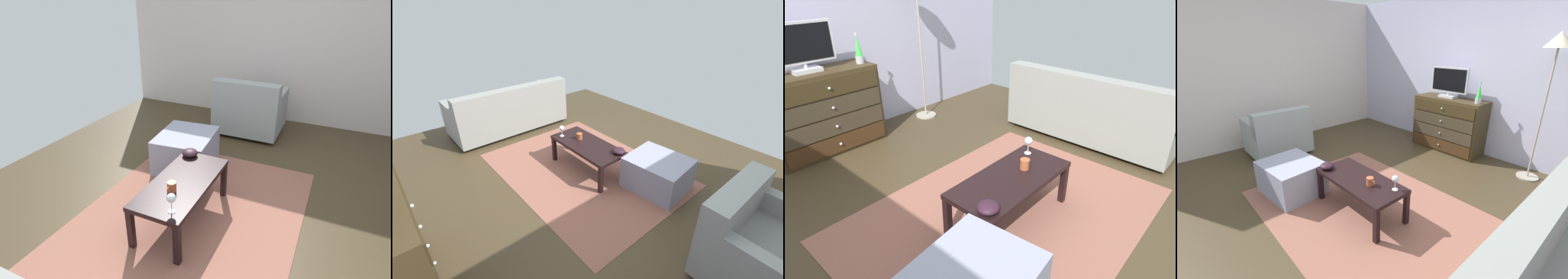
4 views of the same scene
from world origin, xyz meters
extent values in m
cube|color=#433521|center=(0.00, 0.00, -0.03)|extent=(5.90, 5.15, 0.05)
cube|color=#8E5748|center=(0.20, -0.20, 0.00)|extent=(2.60, 1.90, 0.01)
cube|color=#402814|center=(-0.21, 1.79, 0.14)|extent=(1.12, 0.02, 0.19)
sphere|color=silver|center=(-0.21, 1.78, 0.14)|extent=(0.03, 0.03, 0.03)
cube|color=#3E3123|center=(-0.21, 1.79, 0.35)|extent=(1.12, 0.02, 0.19)
sphere|color=silver|center=(-0.21, 1.78, 0.35)|extent=(0.03, 0.03, 0.03)
cube|color=#3A3122|center=(-0.21, 1.79, 0.56)|extent=(1.12, 0.02, 0.19)
sphere|color=silver|center=(-0.21, 1.78, 0.56)|extent=(0.03, 0.03, 0.03)
cube|color=#362915|center=(-0.21, 1.79, 0.77)|extent=(1.12, 0.02, 0.19)
sphere|color=silver|center=(-0.21, 1.78, 0.77)|extent=(0.03, 0.03, 0.03)
cube|color=black|center=(-0.31, -0.04, 0.18)|extent=(0.05, 0.05, 0.36)
cube|color=black|center=(0.66, -0.04, 0.18)|extent=(0.05, 0.05, 0.36)
cube|color=black|center=(-0.31, -0.46, 0.18)|extent=(0.05, 0.05, 0.36)
cube|color=black|center=(0.66, -0.46, 0.18)|extent=(0.05, 0.05, 0.36)
cube|color=black|center=(0.17, -0.25, 0.38)|extent=(1.04, 0.47, 0.04)
cylinder|color=silver|center=(0.58, -0.13, 0.40)|extent=(0.06, 0.06, 0.00)
cylinder|color=silver|center=(0.58, -0.13, 0.45)|extent=(0.01, 0.01, 0.09)
sphere|color=silver|center=(0.58, -0.13, 0.52)|extent=(0.07, 0.07, 0.07)
cylinder|color=#B65933|center=(0.35, -0.26, 0.44)|extent=(0.08, 0.08, 0.08)
torus|color=#B65933|center=(0.40, -0.26, 0.45)|extent=(0.05, 0.01, 0.05)
ellipsoid|color=#2F1724|center=(-0.26, -0.39, 0.44)|extent=(0.16, 0.16, 0.07)
cylinder|color=#332319|center=(2.45, -0.93, 0.03)|extent=(0.05, 0.05, 0.05)
cylinder|color=#332319|center=(2.45, 0.84, 0.03)|extent=(0.05, 0.05, 0.05)
cylinder|color=#332319|center=(1.76, -0.93, 0.03)|extent=(0.05, 0.05, 0.05)
cylinder|color=#332319|center=(1.76, 0.84, 0.03)|extent=(0.05, 0.05, 0.05)
cube|color=gray|center=(2.10, -0.05, 0.24)|extent=(0.85, 1.93, 0.38)
cube|color=gray|center=(1.78, -0.05, 0.63)|extent=(0.20, 1.93, 0.39)
cube|color=gray|center=(2.10, -0.95, 0.53)|extent=(0.81, 0.12, 0.20)
cube|color=gray|center=(2.10, 0.86, 0.53)|extent=(0.81, 0.12, 0.20)
cylinder|color=#AA3F39|center=(2.38, 0.10, 0.51)|extent=(0.16, 0.40, 0.16)
cylinder|color=#332319|center=(-1.68, 0.09, 0.03)|extent=(0.05, 0.05, 0.05)
cylinder|color=#332319|center=(-1.68, -0.64, 0.03)|extent=(0.05, 0.05, 0.05)
cube|color=#959D9C|center=(-2.00, -0.27, 0.23)|extent=(0.80, 0.90, 0.37)
cube|color=#959D9C|center=(-1.70, -0.27, 0.61)|extent=(0.20, 0.90, 0.38)
cube|color=#959D9C|center=(-2.00, 0.11, 0.52)|extent=(0.76, 0.12, 0.20)
cube|color=#8F91A7|center=(-0.69, -0.65, 0.20)|extent=(0.75, 0.66, 0.41)
camera|label=1|loc=(2.21, 0.84, 1.89)|focal=29.10mm
camera|label=2|loc=(-2.21, 1.79, 2.14)|focal=24.95mm
camera|label=3|loc=(-1.61, -1.52, 1.81)|focal=30.64mm
camera|label=4|loc=(2.06, -1.75, 1.76)|focal=23.38mm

